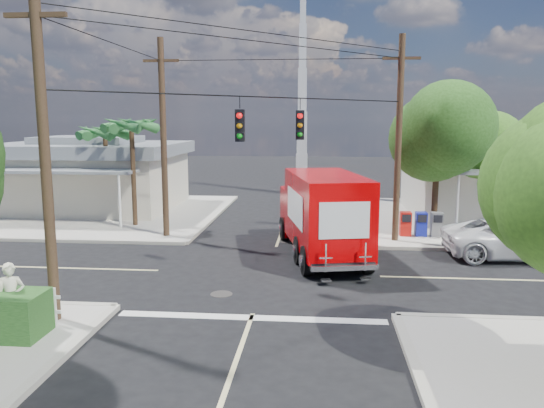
# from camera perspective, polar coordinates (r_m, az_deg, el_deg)

# --- Properties ---
(ground) EXTENTS (120.00, 120.00, 0.00)m
(ground) POSITION_cam_1_polar(r_m,az_deg,el_deg) (19.12, -0.55, -7.48)
(ground) COLOR black
(ground) RESTS_ON ground
(sidewalk_ne) EXTENTS (14.12, 14.12, 0.14)m
(sidewalk_ne) POSITION_cam_1_polar(r_m,az_deg,el_deg) (30.95, 22.12, -1.59)
(sidewalk_ne) COLOR #ADA79C
(sidewalk_ne) RESTS_ON ground
(sidewalk_nw) EXTENTS (14.12, 14.12, 0.14)m
(sidewalk_nw) POSITION_cam_1_polar(r_m,az_deg,el_deg) (32.23, -18.12, -0.96)
(sidewalk_nw) COLOR #ADA79C
(sidewalk_nw) RESTS_ON ground
(road_markings) EXTENTS (32.00, 32.00, 0.01)m
(road_markings) POSITION_cam_1_polar(r_m,az_deg,el_deg) (17.72, -1.04, -8.82)
(road_markings) COLOR beige
(road_markings) RESTS_ON ground
(building_ne) EXTENTS (11.80, 10.20, 4.50)m
(building_ne) POSITION_cam_1_polar(r_m,az_deg,el_deg) (32.17, 24.57, 2.69)
(building_ne) COLOR beige
(building_ne) RESTS_ON sidewalk_ne
(building_nw) EXTENTS (10.80, 10.20, 4.30)m
(building_nw) POSITION_cam_1_polar(r_m,az_deg,el_deg) (33.83, -18.99, 3.13)
(building_nw) COLOR beige
(building_nw) RESTS_ON sidewalk_nw
(radio_tower) EXTENTS (0.80, 0.80, 17.00)m
(radio_tower) POSITION_cam_1_polar(r_m,az_deg,el_deg) (38.25, 3.26, 9.38)
(radio_tower) COLOR silver
(radio_tower) RESTS_ON ground
(tree_ne_front) EXTENTS (4.21, 4.14, 6.66)m
(tree_ne_front) POSITION_cam_1_polar(r_m,az_deg,el_deg) (25.56, 17.47, 7.15)
(tree_ne_front) COLOR #422D1C
(tree_ne_front) RESTS_ON sidewalk_ne
(tree_ne_back) EXTENTS (3.77, 3.66, 5.82)m
(tree_ne_back) POSITION_cam_1_polar(r_m,az_deg,el_deg) (28.35, 21.65, 5.91)
(tree_ne_back) COLOR #422D1C
(tree_ne_back) RESTS_ON sidewalk_ne
(palm_nw_front) EXTENTS (3.01, 3.08, 5.59)m
(palm_nw_front) POSITION_cam_1_polar(r_m,az_deg,el_deg) (27.38, -14.88, 7.94)
(palm_nw_front) COLOR #422D1C
(palm_nw_front) RESTS_ON sidewalk_nw
(palm_nw_back) EXTENTS (3.01, 3.08, 5.19)m
(palm_nw_back) POSITION_cam_1_polar(r_m,az_deg,el_deg) (29.51, -17.53, 7.17)
(palm_nw_back) COLOR #422D1C
(palm_nw_back) RESTS_ON sidewalk_nw
(utility_poles) EXTENTS (12.00, 10.68, 9.00)m
(utility_poles) POSITION_cam_1_polar(r_m,az_deg,el_deg) (20.14, -4.63, 6.85)
(utility_poles) COLOR #473321
(utility_poles) RESTS_ON ground
(vending_boxes) EXTENTS (1.90, 0.50, 1.10)m
(vending_boxes) POSITION_cam_1_polar(r_m,az_deg,el_deg) (25.32, 15.73, -2.09)
(vending_boxes) COLOR red
(vending_boxes) RESTS_ON sidewalk_ne
(delivery_truck) EXTENTS (3.88, 8.09, 3.37)m
(delivery_truck) POSITION_cam_1_polar(r_m,az_deg,el_deg) (21.29, 5.39, -1.07)
(delivery_truck) COLOR black
(delivery_truck) RESTS_ON ground
(parked_car) EXTENTS (5.64, 2.71, 1.55)m
(parked_car) POSITION_cam_1_polar(r_m,az_deg,el_deg) (23.10, 24.80, -3.44)
(parked_car) COLOR silver
(parked_car) RESTS_ON ground
(pedestrian) EXTENTS (0.76, 0.63, 1.80)m
(pedestrian) POSITION_cam_1_polar(r_m,az_deg,el_deg) (14.93, -26.25, -9.08)
(pedestrian) COLOR beige
(pedestrian) RESTS_ON sidewalk_sw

